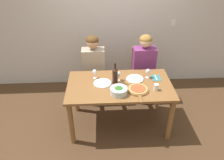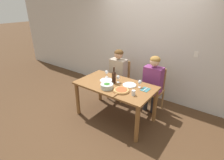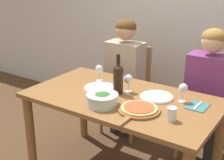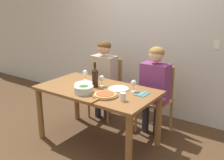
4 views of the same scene
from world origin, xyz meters
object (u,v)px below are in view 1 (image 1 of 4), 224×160
Objects in this scene: person_man at (144,62)px; wine_glass_left at (95,72)px; chair_left at (94,72)px; chair_right at (142,71)px; dinner_plate_left at (103,83)px; person_woman at (94,64)px; water_tumbler at (156,87)px; broccoli_bowl at (119,91)px; wine_glass_centre at (118,74)px; wine_glass_right at (148,72)px; pizza_on_board at (138,90)px; fork_on_napkin at (156,78)px; dinner_plate_right at (135,79)px; wine_bottle at (115,75)px.

wine_glass_left is (-0.84, -0.47, 0.10)m from person_man.
chair_left is 1.00× the size of chair_right.
person_woman is at bearing 103.03° from dinner_plate_left.
water_tumbler is at bearing -22.59° from wine_glass_left.
broccoli_bowl reaches higher than dinner_plate_left.
person_man is 8.26× the size of wine_glass_centre.
wine_glass_centre reaches higher than dinner_plate_left.
water_tumbler is (0.06, -0.33, -0.06)m from wine_glass_right.
wine_glass_centre is at bearing -131.68° from person_man.
pizza_on_board is (0.64, -0.95, 0.25)m from chair_left.
fork_on_napkin is at bearing 76.93° from water_tumbler.
wine_glass_left is 0.36m from wine_glass_centre.
chair_right is at bearing 62.84° from broccoli_bowl.
chair_right reaches higher than dinner_plate_right.
wine_bottle is at bearing -26.69° from wine_glass_left.
wine_glass_right is at bearing 10.54° from dinner_plate_left.
chair_left is 2.87× the size of wine_bottle.
person_man is at bearing 40.63° from dinner_plate_left.
water_tumbler reaches higher than dinner_plate_left.
chair_right is 0.76× the size of person_woman.
chair_left reaches higher than fork_on_napkin.
broccoli_bowl is (0.03, -0.27, -0.09)m from wine_bottle.
fork_on_napkin is at bearing -81.96° from chair_right.
chair_left is at bearing 133.42° from water_tumbler.
person_man is 0.97m from wine_glass_left.
person_woman is 2.80× the size of pizza_on_board.
person_man is 4.73× the size of dinner_plate_left.
wine_glass_centre is 0.59m from fork_on_napkin.
chair_left is at bearing 146.93° from fork_on_napkin.
broccoli_bowl is 0.54m from wine_glass_left.
chair_right is 2.87× the size of wine_bottle.
chair_left is 6.28× the size of wine_glass_centre.
person_man reaches higher than fork_on_napkin.
chair_right is 6.28× the size of wine_glass_right.
person_woman reaches higher than chair_left.
chair_right is (0.88, 0.00, 0.00)m from chair_left.
chair_left is at bearing 124.07° from pizza_on_board.
fork_on_napkin is at bearing 3.21° from dinner_plate_right.
wine_glass_left is 0.84× the size of fork_on_napkin.
person_man is (0.00, -0.11, 0.24)m from chair_right.
person_woman reaches higher than pizza_on_board.
water_tumbler reaches higher than fork_on_napkin.
person_woman is 0.98m from wine_glass_right.
wine_glass_right is at bearing -36.13° from chair_left.
pizza_on_board is (-0.24, -0.95, 0.25)m from chair_right.
person_woman reaches higher than wine_bottle.
person_woman is 8.26× the size of wine_glass_centre.
wine_glass_left is 0.81m from wine_glass_right.
wine_glass_left reaches higher than dinner_plate_left.
wine_glass_centre is (-0.49, -0.66, 0.34)m from chair_right.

